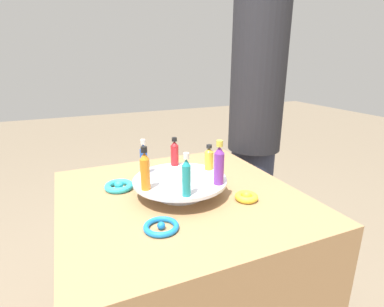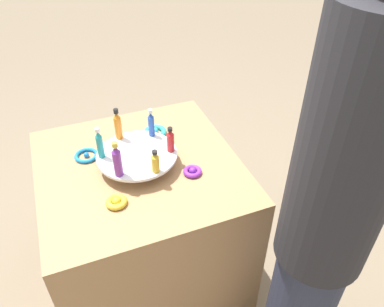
{
  "view_description": "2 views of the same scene",
  "coord_description": "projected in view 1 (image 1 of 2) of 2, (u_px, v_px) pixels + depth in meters",
  "views": [
    {
      "loc": [
        -0.93,
        0.36,
        1.23
      ],
      "look_at": [
        0.05,
        -0.07,
        0.89
      ],
      "focal_mm": 28.0,
      "sensor_mm": 36.0,
      "label": 1
    },
    {
      "loc": [
        -0.23,
        -1.22,
        1.78
      ],
      "look_at": [
        0.16,
        -0.22,
        0.93
      ],
      "focal_mm": 35.0,
      "sensor_mm": 36.0,
      "label": 2
    }
  ],
  "objects": [
    {
      "name": "bottle_blue",
      "position": [
        144.0,
        158.0,
        1.1
      ],
      "size": [
        0.03,
        0.03,
        0.13
      ],
      "color": "#234CAD",
      "rests_on": "display_stand"
    },
    {
      "name": "ribbon_bow_purple",
      "position": [
        193.0,
        169.0,
        1.31
      ],
      "size": [
        0.08,
        0.08,
        0.03
      ],
      "color": "purple",
      "rests_on": "party_table"
    },
    {
      "name": "bottle_teal",
      "position": [
        186.0,
        176.0,
        0.92
      ],
      "size": [
        0.03,
        0.03,
        0.14
      ],
      "color": "teal",
      "rests_on": "display_stand"
    },
    {
      "name": "ribbon_bow_teal",
      "position": [
        119.0,
        186.0,
        1.13
      ],
      "size": [
        0.11,
        0.11,
        0.03
      ],
      "color": "#2DB7CC",
      "rests_on": "party_table"
    },
    {
      "name": "bottle_gold",
      "position": [
        209.0,
        158.0,
        1.14
      ],
      "size": [
        0.03,
        0.03,
        0.1
      ],
      "color": "gold",
      "rests_on": "display_stand"
    },
    {
      "name": "party_table",
      "position": [
        181.0,
        279.0,
        1.21
      ],
      "size": [
        0.84,
        0.84,
        0.76
      ],
      "color": "#9E754C",
      "rests_on": "ground_plane"
    },
    {
      "name": "bottle_orange",
      "position": [
        145.0,
        170.0,
        0.96
      ],
      "size": [
        0.03,
        0.03,
        0.15
      ],
      "color": "orange",
      "rests_on": "display_stand"
    },
    {
      "name": "person_figure",
      "position": [
        255.0,
        123.0,
        1.69
      ],
      "size": [
        0.29,
        0.29,
        1.73
      ],
      "rotation": [
        0.0,
        0.0,
        2.19
      ],
      "color": "#282D42",
      "rests_on": "ground_plane"
    },
    {
      "name": "bottle_purple",
      "position": [
        219.0,
        164.0,
        1.0
      ],
      "size": [
        0.03,
        0.03,
        0.15
      ],
      "color": "#702D93",
      "rests_on": "display_stand"
    },
    {
      "name": "bottle_red",
      "position": [
        175.0,
        153.0,
        1.19
      ],
      "size": [
        0.03,
        0.03,
        0.11
      ],
      "color": "#B21E23",
      "rests_on": "display_stand"
    },
    {
      "name": "display_stand",
      "position": [
        180.0,
        183.0,
        1.08
      ],
      "size": [
        0.34,
        0.34,
        0.06
      ],
      "color": "silver",
      "rests_on": "party_table"
    },
    {
      "name": "ribbon_bow_gold",
      "position": [
        246.0,
        197.0,
        1.04
      ],
      "size": [
        0.08,
        0.08,
        0.03
      ],
      "color": "gold",
      "rests_on": "party_table"
    },
    {
      "name": "ribbon_bow_blue",
      "position": [
        161.0,
        227.0,
        0.86
      ],
      "size": [
        0.1,
        0.1,
        0.02
      ],
      "color": "blue",
      "rests_on": "party_table"
    }
  ]
}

